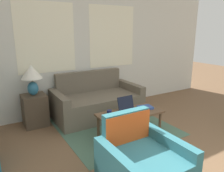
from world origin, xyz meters
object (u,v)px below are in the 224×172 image
at_px(laptop, 129,109).
at_px(cup_navy, 109,112).
at_px(couch, 96,103).
at_px(armchair, 141,168).
at_px(book_red, 145,107).
at_px(table_lamp, 32,75).
at_px(tv_remote, 119,117).
at_px(coffee_table, 130,115).

relative_size(laptop, cup_navy, 3.88).
relative_size(couch, armchair, 2.09).
xyz_separation_m(laptop, book_red, (0.33, -0.01, -0.04)).
bearing_deg(laptop, table_lamp, 132.90).
relative_size(armchair, table_lamp, 1.50).
relative_size(couch, tv_remote, 11.24).
distance_m(laptop, book_red, 0.33).
relative_size(armchair, laptop, 2.85).
height_order(laptop, book_red, laptop).
bearing_deg(coffee_table, cup_navy, 165.93).
xyz_separation_m(armchair, table_lamp, (-0.60, 2.33, 0.66)).
relative_size(couch, coffee_table, 1.65).
distance_m(cup_navy, tv_remote, 0.17).
relative_size(armchair, book_red, 3.16).
distance_m(table_lamp, cup_navy, 1.55).
bearing_deg(book_red, coffee_table, -177.39).
height_order(table_lamp, book_red, table_lamp).
height_order(couch, coffee_table, couch).
height_order(coffee_table, cup_navy, cup_navy).
bearing_deg(coffee_table, laptop, 110.22).
xyz_separation_m(table_lamp, laptop, (1.18, -1.27, -0.44)).
relative_size(couch, book_red, 6.61).
distance_m(armchair, book_red, 1.40).
bearing_deg(table_lamp, armchair, -75.54).
height_order(coffee_table, tv_remote, tv_remote).
relative_size(couch, cup_navy, 23.11).
xyz_separation_m(couch, tv_remote, (-0.24, -1.21, 0.18)).
bearing_deg(couch, cup_navy, -106.49).
relative_size(book_red, tv_remote, 1.70).
xyz_separation_m(armchair, cup_navy, (0.26, 1.12, 0.20)).
bearing_deg(table_lamp, tv_remote, -55.91).
bearing_deg(armchair, coffee_table, 60.44).
bearing_deg(cup_navy, couch, 73.51).
bearing_deg(table_lamp, laptop, -47.10).
bearing_deg(laptop, couch, 90.45).
distance_m(table_lamp, coffee_table, 1.84).
distance_m(coffee_table, laptop, 0.11).
bearing_deg(table_lamp, book_red, -40.38).
distance_m(coffee_table, tv_remote, 0.28).
relative_size(couch, laptop, 5.96).
distance_m(armchair, cup_navy, 1.16).
height_order(table_lamp, laptop, table_lamp).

